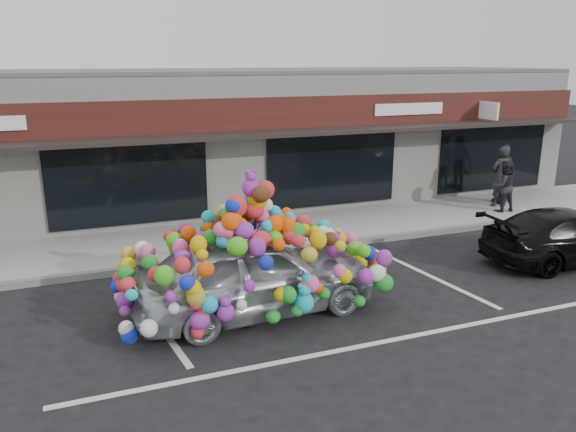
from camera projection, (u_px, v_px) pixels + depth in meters
name	position (u px, v px, depth m)	size (l,w,h in m)	color
ground	(312.00, 294.00, 11.48)	(90.00, 90.00, 0.00)	black
shop_building	(212.00, 137.00, 18.50)	(24.00, 7.20, 4.31)	white
sidewalk	(253.00, 235.00, 15.06)	(26.00, 3.00, 0.15)	#999A94
kerb	(272.00, 252.00, 13.71)	(26.00, 0.18, 0.16)	slate
parking_stripe_left	(152.00, 314.00, 10.57)	(0.12, 4.40, 0.01)	silver
parking_stripe_mid	(423.00, 272.00, 12.62)	(0.12, 4.40, 0.01)	silver
lane_line	(464.00, 326.00, 10.10)	(14.00, 0.12, 0.01)	silver
toy_car	(253.00, 264.00, 10.40)	(3.30, 4.98, 2.84)	#969DA0
black_sedan	(570.00, 236.00, 13.19)	(4.30, 1.75, 1.25)	black
pedestrian_a	(501.00, 176.00, 17.53)	(0.70, 0.46, 1.91)	black
pedestrian_b	(503.00, 186.00, 16.95)	(0.76, 0.59, 1.56)	black
pedestrian_c	(503.00, 173.00, 17.95)	(0.47, 1.12, 1.91)	black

